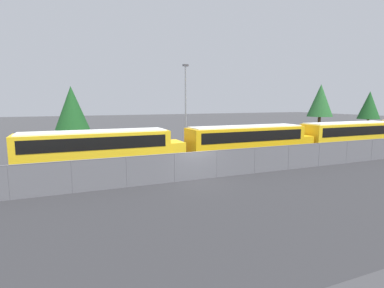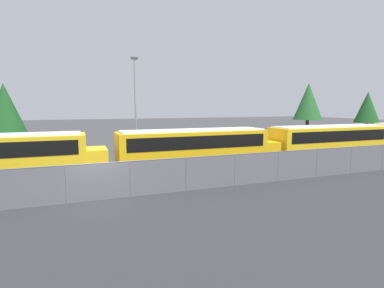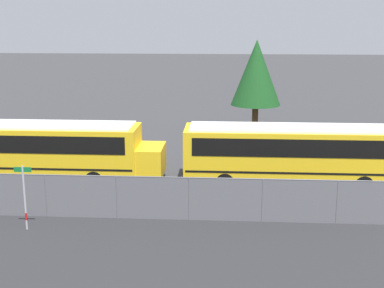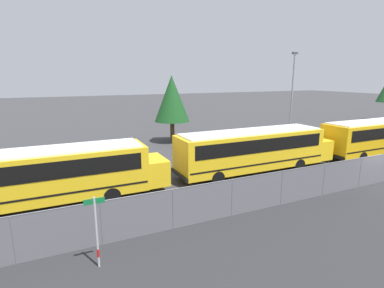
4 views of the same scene
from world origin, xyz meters
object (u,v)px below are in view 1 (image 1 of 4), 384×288
(school_bus_2, at_px, (99,147))
(school_bus_3, at_px, (249,140))
(tree_3, at_px, (320,101))
(light_pole, at_px, (186,104))
(tree_1, at_px, (369,105))
(school_bus_4, at_px, (350,134))
(tree_0, at_px, (72,108))

(school_bus_2, height_order, school_bus_3, same)
(school_bus_2, xyz_separation_m, tree_3, (33.92, 12.18, 3.50))
(school_bus_3, xyz_separation_m, light_pole, (-2.99, 7.53, 3.10))
(school_bus_2, distance_m, light_pole, 12.33)
(tree_1, bearing_deg, school_bus_3, -157.33)
(school_bus_4, bearing_deg, tree_0, 154.68)
(light_pole, xyz_separation_m, tree_1, (37.48, 6.87, -0.38))
(tree_1, xyz_separation_m, tree_3, (-13.22, -1.72, 0.78))
(tree_0, bearing_deg, school_bus_2, -82.75)
(light_pole, relative_size, tree_0, 1.33)
(school_bus_2, height_order, school_bus_4, same)
(light_pole, height_order, tree_0, light_pole)
(school_bus_2, relative_size, school_bus_4, 1.00)
(school_bus_3, height_order, tree_1, tree_1)
(tree_1, bearing_deg, tree_0, -177.63)
(tree_0, xyz_separation_m, tree_3, (35.43, 0.29, 0.84))
(light_pole, bearing_deg, tree_0, 156.47)
(school_bus_2, xyz_separation_m, light_pole, (9.66, 7.02, 3.10))
(tree_1, bearing_deg, light_pole, -169.61)
(tree_0, distance_m, tree_3, 35.44)
(school_bus_2, bearing_deg, tree_1, 16.42)
(school_bus_3, bearing_deg, tree_0, 138.80)
(school_bus_2, height_order, light_pole, light_pole)
(school_bus_2, relative_size, tree_3, 1.57)
(school_bus_4, xyz_separation_m, tree_1, (22.12, 14.56, 2.71))
(tree_0, bearing_deg, school_bus_4, -25.32)
(school_bus_4, xyz_separation_m, tree_3, (8.90, 12.84, 3.50))
(light_pole, distance_m, tree_1, 38.10)
(tree_3, bearing_deg, school_bus_4, -124.73)
(tree_3, bearing_deg, tree_0, -179.52)
(school_bus_2, xyz_separation_m, school_bus_3, (12.65, -0.51, 0.00))
(tree_1, bearing_deg, school_bus_4, -146.65)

